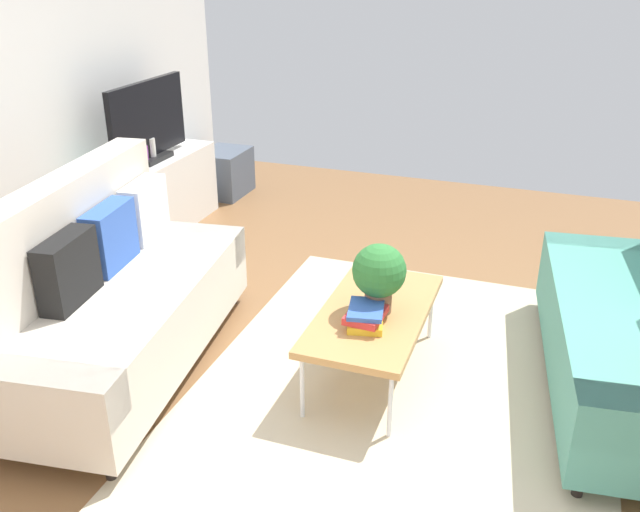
# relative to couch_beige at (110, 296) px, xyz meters

# --- Properties ---
(ground_plane) EXTENTS (7.68, 7.68, 0.00)m
(ground_plane) POSITION_rel_couch_beige_xyz_m (0.24, -1.56, -0.45)
(ground_plane) COLOR brown
(area_rug) EXTENTS (2.90, 2.20, 0.01)m
(area_rug) POSITION_rel_couch_beige_xyz_m (0.35, -1.62, -0.45)
(area_rug) COLOR beige
(area_rug) RESTS_ON ground_plane
(couch_beige) EXTENTS (2.00, 1.09, 1.10)m
(couch_beige) POSITION_rel_couch_beige_xyz_m (0.00, 0.00, 0.00)
(couch_beige) COLOR beige
(couch_beige) RESTS_ON ground_plane
(coffee_table) EXTENTS (1.10, 0.56, 0.42)m
(coffee_table) POSITION_rel_couch_beige_xyz_m (0.40, -1.42, -0.06)
(coffee_table) COLOR #B7844C
(coffee_table) RESTS_ON ground_plane
(tv_console) EXTENTS (1.40, 0.44, 0.64)m
(tv_console) POSITION_rel_couch_beige_xyz_m (1.84, 0.90, -0.13)
(tv_console) COLOR silver
(tv_console) RESTS_ON ground_plane
(tv) EXTENTS (1.00, 0.20, 0.64)m
(tv) POSITION_rel_couch_beige_xyz_m (1.84, 0.88, 0.50)
(tv) COLOR black
(tv) RESTS_ON tv_console
(storage_trunk) EXTENTS (0.52, 0.40, 0.44)m
(storage_trunk) POSITION_rel_couch_beige_xyz_m (2.94, 0.80, -0.23)
(storage_trunk) COLOR #4C5666
(storage_trunk) RESTS_ON ground_plane
(potted_plant) EXTENTS (0.29, 0.29, 0.39)m
(potted_plant) POSITION_rel_couch_beige_xyz_m (0.40, -1.44, 0.19)
(potted_plant) COLOR brown
(potted_plant) RESTS_ON coffee_table
(table_book_0) EXTENTS (0.28, 0.23, 0.04)m
(table_book_0) POSITION_rel_couch_beige_xyz_m (0.23, -1.42, -0.01)
(table_book_0) COLOR gold
(table_book_0) RESTS_ON coffee_table
(table_book_1) EXTENTS (0.25, 0.19, 0.04)m
(table_book_1) POSITION_rel_couch_beige_xyz_m (0.23, -1.42, 0.03)
(table_book_1) COLOR red
(table_book_1) RESTS_ON table_book_0
(table_book_2) EXTENTS (0.27, 0.22, 0.03)m
(table_book_2) POSITION_rel_couch_beige_xyz_m (0.23, -1.42, 0.06)
(table_book_2) COLOR #3359B2
(table_book_2) RESTS_ON table_book_1
(vase_0) EXTENTS (0.13, 0.13, 0.16)m
(vase_0) POSITION_rel_couch_beige_xyz_m (1.26, 0.95, 0.27)
(vase_0) COLOR #33B29E
(vase_0) RESTS_ON tv_console
(vase_1) EXTENTS (0.12, 0.12, 0.15)m
(vase_1) POSITION_rel_couch_beige_xyz_m (1.45, 0.95, 0.26)
(vase_1) COLOR #33B29E
(vase_1) RESTS_ON tv_console
(bottle_0) EXTENTS (0.05, 0.05, 0.20)m
(bottle_0) POSITION_rel_couch_beige_xyz_m (1.63, 0.86, 0.29)
(bottle_0) COLOR #3F8C4C
(bottle_0) RESTS_ON tv_console
(bottle_1) EXTENTS (0.05, 0.05, 0.15)m
(bottle_1) POSITION_rel_couch_beige_xyz_m (1.73, 0.86, 0.26)
(bottle_1) COLOR purple
(bottle_1) RESTS_ON tv_console
(bottle_2) EXTENTS (0.06, 0.06, 0.19)m
(bottle_2) POSITION_rel_couch_beige_xyz_m (1.83, 0.86, 0.28)
(bottle_2) COLOR silver
(bottle_2) RESTS_ON tv_console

